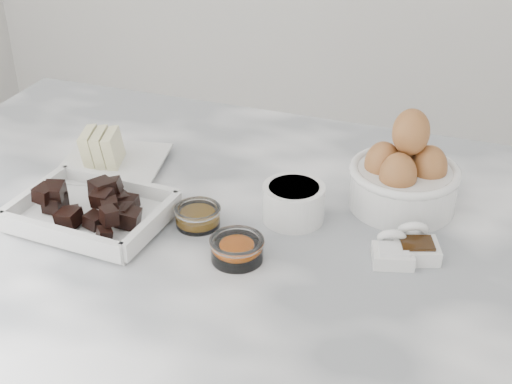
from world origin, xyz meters
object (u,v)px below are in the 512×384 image
butter_plate (110,157)px  egg_bowl (404,176)px  chocolate_dish (91,208)px  vanilla_spoon (415,245)px  sugar_ramekin (294,201)px  honey_bowl (198,216)px  salt_spoon (392,251)px  zest_bowl (237,248)px

butter_plate → egg_bowl: 0.47m
chocolate_dish → vanilla_spoon: chocolate_dish is taller
sugar_ramekin → honey_bowl: sugar_ramekin is taller
sugar_ramekin → honey_bowl: 0.14m
salt_spoon → honey_bowl: bearing=-178.0°
chocolate_dish → sugar_ramekin: bearing=21.6°
honey_bowl → zest_bowl: (0.08, -0.06, 0.00)m
sugar_ramekin → vanilla_spoon: 0.18m
zest_bowl → vanilla_spoon: bearing=22.6°
chocolate_dish → sugar_ramekin: 0.29m
honey_bowl → vanilla_spoon: size_ratio=0.79×
butter_plate → zest_bowl: size_ratio=2.57×
sugar_ramekin → egg_bowl: size_ratio=0.55×
egg_bowl → vanilla_spoon: size_ratio=1.92×
honey_bowl → salt_spoon: (0.28, 0.01, -0.00)m
chocolate_dish → honey_bowl: (0.15, 0.04, -0.01)m
vanilla_spoon → salt_spoon: 0.03m
vanilla_spoon → sugar_ramekin: bearing=170.5°
egg_bowl → salt_spoon: size_ratio=2.16×
sugar_ramekin → vanilla_spoon: size_ratio=1.06×
egg_bowl → zest_bowl: bearing=-130.4°
vanilla_spoon → zest_bowl: bearing=-157.4°
butter_plate → honey_bowl: size_ratio=2.83×
sugar_ramekin → vanilla_spoon: sugar_ramekin is taller
butter_plate → vanilla_spoon: bearing=-8.2°
zest_bowl → chocolate_dish: bearing=176.3°
chocolate_dish → egg_bowl: (0.41, 0.20, 0.03)m
sugar_ramekin → zest_bowl: 0.13m
butter_plate → egg_bowl: bearing=5.9°
egg_bowl → salt_spoon: (0.01, -0.14, -0.04)m
chocolate_dish → egg_bowl: egg_bowl is taller
sugar_ramekin → zest_bowl: sugar_ramekin is taller
salt_spoon → vanilla_spoon: bearing=40.3°
egg_bowl → salt_spoon: egg_bowl is taller
butter_plate → vanilla_spoon: butter_plate is taller
butter_plate → egg_bowl: size_ratio=1.17×
vanilla_spoon → salt_spoon: size_ratio=1.12×
zest_bowl → vanilla_spoon: vanilla_spoon is taller
chocolate_dish → honey_bowl: size_ratio=3.30×
sugar_ramekin → salt_spoon: 0.16m
chocolate_dish → egg_bowl: size_ratio=1.36×
honey_bowl → zest_bowl: 0.10m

